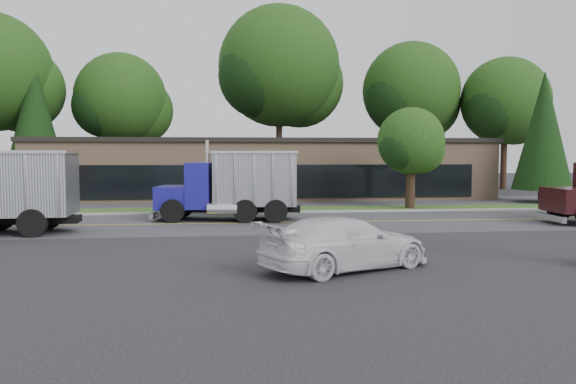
# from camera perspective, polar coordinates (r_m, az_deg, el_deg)

# --- Properties ---
(ground) EXTENTS (140.00, 140.00, 0.00)m
(ground) POSITION_cam_1_polar(r_m,az_deg,el_deg) (17.38, -3.62, -6.90)
(ground) COLOR #37373C
(ground) RESTS_ON ground
(road) EXTENTS (60.00, 8.00, 0.02)m
(road) POSITION_cam_1_polar(r_m,az_deg,el_deg) (26.26, -4.52, -3.19)
(road) COLOR #4A4A4E
(road) RESTS_ON ground
(center_line) EXTENTS (60.00, 0.12, 0.01)m
(center_line) POSITION_cam_1_polar(r_m,az_deg,el_deg) (26.26, -4.52, -3.19)
(center_line) COLOR gold
(center_line) RESTS_ON ground
(curb) EXTENTS (60.00, 0.30, 0.12)m
(curb) POSITION_cam_1_polar(r_m,az_deg,el_deg) (30.43, -4.76, -2.21)
(curb) COLOR #9E9E99
(curb) RESTS_ON ground
(grass_verge) EXTENTS (60.00, 3.40, 0.03)m
(grass_verge) POSITION_cam_1_polar(r_m,az_deg,el_deg) (32.22, -4.85, -1.86)
(grass_verge) COLOR #284E1A
(grass_verge) RESTS_ON ground
(far_parking) EXTENTS (60.00, 7.00, 0.02)m
(far_parking) POSITION_cam_1_polar(r_m,az_deg,el_deg) (37.20, -5.04, -1.08)
(far_parking) COLOR #4A4A4E
(far_parking) RESTS_ON ground
(strip_mall) EXTENTS (32.00, 12.00, 4.00)m
(strip_mall) POSITION_cam_1_polar(r_m,az_deg,el_deg) (43.15, -2.56, 2.29)
(strip_mall) COLOR tan
(strip_mall) RESTS_ON ground
(tree_far_b) EXTENTS (8.44, 7.94, 12.04)m
(tree_far_b) POSITION_cam_1_polar(r_m,az_deg,el_deg) (52.14, -16.47, 8.67)
(tree_far_b) COLOR #382619
(tree_far_b) RESTS_ON ground
(tree_far_c) EXTENTS (11.59, 10.91, 16.54)m
(tree_far_c) POSITION_cam_1_polar(r_m,az_deg,el_deg) (51.94, -0.73, 12.05)
(tree_far_c) COLOR #382619
(tree_far_c) RESTS_ON ground
(tree_far_d) EXTENTS (9.35, 8.80, 13.34)m
(tree_far_d) POSITION_cam_1_polar(r_m,az_deg,el_deg) (53.19, 12.50, 9.55)
(tree_far_d) COLOR #382619
(tree_far_d) RESTS_ON ground
(tree_far_e) EXTENTS (8.27, 7.78, 11.79)m
(tree_far_e) POSITION_cam_1_polar(r_m,az_deg,el_deg) (54.37, 21.26, 8.20)
(tree_far_e) COLOR #382619
(tree_far_e) RESTS_ON ground
(evergreen_left) EXTENTS (4.82, 4.82, 10.96)m
(evergreen_left) POSITION_cam_1_polar(r_m,az_deg,el_deg) (49.53, -24.33, 6.82)
(evergreen_left) COLOR #382619
(evergreen_left) RESTS_ON ground
(evergreen_right) EXTENTS (3.81, 3.81, 8.67)m
(evergreen_right) POSITION_cam_1_polar(r_m,az_deg,el_deg) (40.77, 24.52, 5.72)
(evergreen_right) COLOR #382619
(evergreen_right) RESTS_ON ground
(tree_verge) EXTENTS (4.17, 3.93, 5.95)m
(tree_verge) POSITION_cam_1_polar(r_m,az_deg,el_deg) (33.88, 12.45, 4.75)
(tree_verge) COLOR #382619
(tree_verge) RESTS_ON ground
(dump_truck_blue) EXTENTS (7.07, 3.46, 3.36)m
(dump_truck_blue) POSITION_cam_1_polar(r_m,az_deg,el_deg) (27.33, -5.22, 0.87)
(dump_truck_blue) COLOR black
(dump_truck_blue) RESTS_ON ground
(rally_car) EXTENTS (5.51, 4.10, 1.48)m
(rally_car) POSITION_cam_1_polar(r_m,az_deg,el_deg) (15.96, 5.87, -5.18)
(rally_car) COLOR silver
(rally_car) RESTS_ON ground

